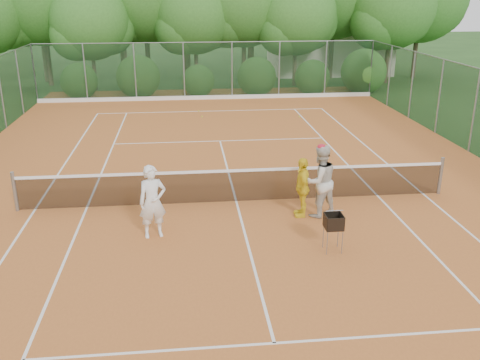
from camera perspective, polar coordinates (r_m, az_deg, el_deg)
name	(u,v)px	position (r m, az deg, el deg)	size (l,w,h in m)	color
ground	(236,202)	(15.03, -0.40, -2.41)	(120.00, 120.00, 0.00)	#224418
clay_court	(236,202)	(15.02, -0.40, -2.37)	(18.00, 36.00, 0.02)	#B9652A
club_building	(328,51)	(39.47, 9.41, 13.42)	(8.00, 5.00, 3.00)	beige
tennis_net	(236,185)	(14.83, -0.40, -0.51)	(11.97, 0.10, 1.10)	gray
player_white	(153,202)	(12.81, -9.31, -2.31)	(0.65, 0.43, 1.78)	white
player_center_grp	(320,181)	(13.95, 8.51, -0.09)	(1.13, 1.01, 1.95)	beige
player_yellow	(302,187)	(13.94, 6.65, -0.76)	(0.93, 0.39, 1.59)	yellow
ball_hopper	(334,222)	(12.20, 9.97, -4.47)	(0.39, 0.39, 0.89)	gray
stray_ball_a	(199,111)	(26.30, -4.44, 7.36)	(0.07, 0.07, 0.07)	#B4C72E
stray_ball_b	(202,116)	(25.13, -4.07, 6.78)	(0.07, 0.07, 0.07)	#C5D732
stray_ball_c	(299,117)	(25.19, 6.34, 6.74)	(0.07, 0.07, 0.07)	#BFCC2F
court_markings	(236,202)	(15.02, -0.40, -2.33)	(11.03, 23.83, 0.01)	white
fence_back	(208,71)	(29.18, -3.43, 11.53)	(18.07, 0.07, 3.00)	#19381E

